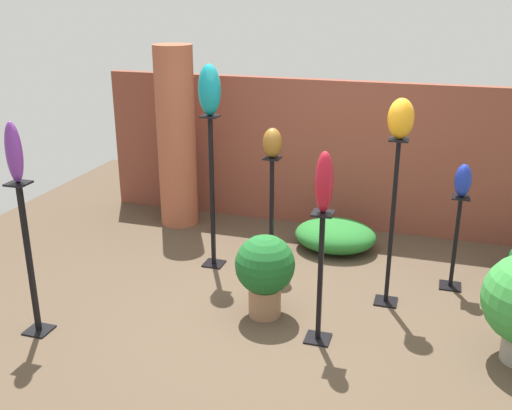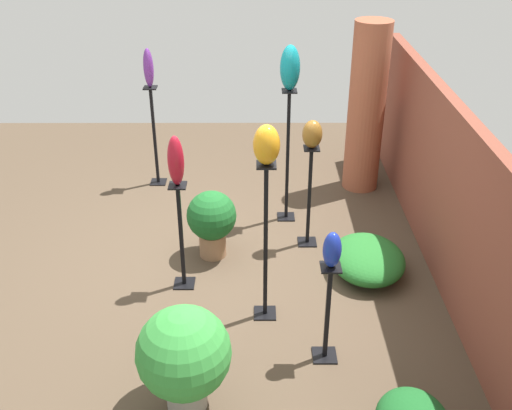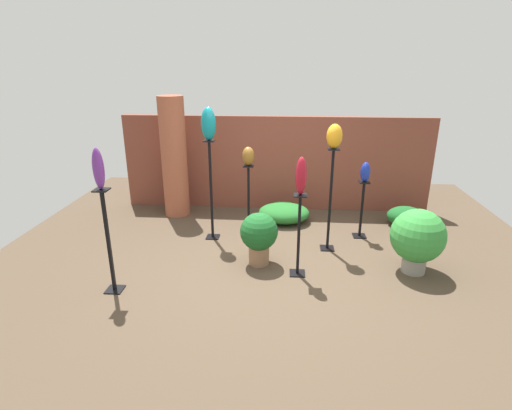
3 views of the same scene
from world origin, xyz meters
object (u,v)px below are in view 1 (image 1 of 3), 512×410
brick_pillar (176,138)px  pedestal_ruby (320,284)px  pedestal_violet (30,266)px  art_vase_ruby (324,182)px  pedestal_bronze (272,216)px  potted_plant_mid_left (265,269)px  pedestal_cobalt (455,247)px  art_vase_cobalt (463,180)px  art_vase_violet (14,152)px  pedestal_amber (392,230)px  art_vase_teal (209,90)px  art_vase_bronze (272,143)px  pedestal_teal (212,198)px  art_vase_amber (401,118)px

brick_pillar → pedestal_ruby: size_ratio=1.91×
pedestal_violet → art_vase_ruby: 2.41m
pedestal_ruby → pedestal_bronze: bearing=120.9°
pedestal_violet → pedestal_ruby: (2.22, 0.57, -0.09)m
pedestal_violet → potted_plant_mid_left: 1.89m
pedestal_violet → pedestal_cobalt: bearing=29.7°
art_vase_cobalt → art_vase_violet: art_vase_violet is taller
pedestal_bronze → pedestal_amber: pedestal_amber is taller
pedestal_ruby → potted_plant_mid_left: pedestal_ruby is taller
art_vase_teal → art_vase_bronze: bearing=20.5°
pedestal_ruby → art_vase_teal: size_ratio=2.29×
pedestal_cobalt → pedestal_teal: pedestal_teal is taller
pedestal_violet → potted_plant_mid_left: pedestal_violet is taller
art_vase_bronze → art_vase_violet: bearing=-128.7°
pedestal_ruby → pedestal_cobalt: bearing=51.6°
art_vase_bronze → art_vase_ruby: 1.47m
art_vase_cobalt → art_vase_teal: (-2.31, -0.22, 0.72)m
pedestal_ruby → art_vase_amber: size_ratio=3.28×
art_vase_teal → potted_plant_mid_left: bearing=-45.8°
brick_pillar → pedestal_violet: 2.65m
pedestal_violet → art_vase_teal: (0.91, 1.62, 1.19)m
pedestal_cobalt → pedestal_amber: 0.79m
brick_pillar → art_vase_ruby: bearing=-43.8°
pedestal_cobalt → art_vase_cobalt: (-0.00, 0.00, 0.65)m
art_vase_ruby → art_vase_teal: (-1.31, 1.06, 0.45)m
pedestal_teal → art_vase_violet: 2.03m
art_vase_ruby → potted_plant_mid_left: size_ratio=0.64×
pedestal_bronze → art_vase_violet: bearing=-128.7°
brick_pillar → potted_plant_mid_left: size_ratio=2.86×
art_vase_violet → art_vase_bronze: art_vase_violet is taller
pedestal_bronze → art_vase_bronze: 0.76m
pedestal_amber → pedestal_cobalt: bearing=41.5°
pedestal_cobalt → pedestal_amber: size_ratio=0.60×
art_vase_bronze → art_vase_ruby: art_vase_ruby is taller
pedestal_teal → potted_plant_mid_left: size_ratio=2.11×
pedestal_violet → pedestal_teal: 1.87m
pedestal_amber → art_vase_cobalt: 0.82m
pedestal_teal → potted_plant_mid_left: (0.78, -0.81, -0.28)m
pedestal_cobalt → pedestal_bronze: size_ratio=0.80×
pedestal_violet → pedestal_ruby: bearing=14.3°
pedestal_bronze → pedestal_ruby: size_ratio=1.03×
pedestal_bronze → pedestal_teal: pedestal_teal is taller
art_vase_cobalt → brick_pillar: bearing=166.2°
pedestal_ruby → art_vase_teal: (-1.31, 1.06, 1.28)m
brick_pillar → pedestal_teal: size_ratio=1.36×
art_vase_bronze → art_vase_ruby: bearing=-59.1°
pedestal_ruby → pedestal_amber: pedestal_amber is taller
art_vase_violet → art_vase_bronze: 2.36m
brick_pillar → pedestal_bronze: 1.67m
pedestal_ruby → pedestal_amber: (0.46, 0.78, 0.20)m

